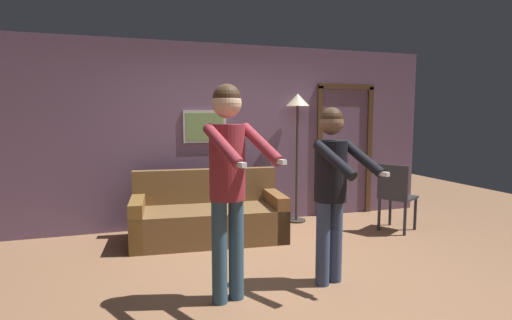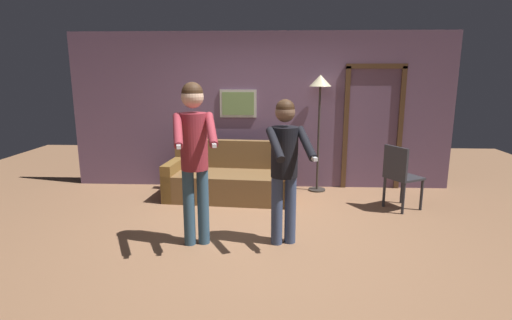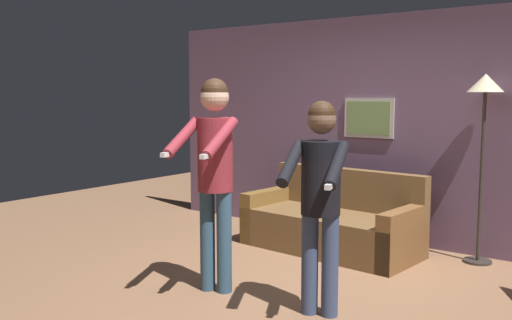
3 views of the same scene
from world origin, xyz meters
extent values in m
plane|color=#8B6245|center=(0.00, 0.00, 0.00)|extent=(12.00, 12.00, 0.00)
cube|color=#674B65|center=(0.00, 2.21, 1.30)|extent=(6.40, 0.06, 2.60)
cube|color=#B7B2A8|center=(-0.37, 2.17, 1.43)|extent=(0.61, 0.02, 0.46)
cube|color=#6D8A4F|center=(-0.37, 2.16, 1.43)|extent=(0.53, 0.01, 0.38)
cube|color=#4C331E|center=(1.43, 2.16, 1.02)|extent=(0.08, 0.04, 2.04)
cube|color=#4C331E|center=(2.33, 2.16, 1.02)|extent=(0.08, 0.04, 2.04)
cube|color=#4C331E|center=(1.88, 2.16, 2.04)|extent=(0.98, 0.04, 0.08)
cube|color=brown|center=(-0.46, 1.45, 0.21)|extent=(1.96, 1.01, 0.42)
cube|color=brown|center=(-0.43, 1.81, 0.65)|extent=(1.91, 0.30, 0.45)
cube|color=brown|center=(-1.33, 1.53, 0.29)|extent=(0.23, 0.86, 0.58)
cube|color=brown|center=(0.40, 1.38, 0.29)|extent=(0.23, 0.86, 0.58)
cylinder|color=#332D28|center=(0.97, 1.96, 0.01)|extent=(0.28, 0.28, 0.02)
cylinder|color=#332D28|center=(0.97, 1.96, 0.87)|extent=(0.04, 0.04, 1.70)
cone|color=#F9EAB7|center=(0.97, 1.96, 1.81)|extent=(0.35, 0.35, 0.18)
cylinder|color=#315169|center=(-0.71, -0.28, 0.44)|extent=(0.13, 0.13, 0.88)
cylinder|color=#315169|center=(-0.55, -0.24, 0.44)|extent=(0.13, 0.13, 0.88)
cylinder|color=maroon|center=(-0.63, -0.26, 1.20)|extent=(0.30, 0.30, 0.63)
sphere|color=#D8AD8E|center=(-0.63, -0.26, 1.68)|extent=(0.24, 0.24, 0.24)
sphere|color=#382314|center=(-0.63, -0.26, 1.72)|extent=(0.23, 0.23, 0.23)
cylinder|color=maroon|center=(-0.74, -0.54, 1.36)|extent=(0.22, 0.54, 0.32)
cube|color=white|center=(-0.67, -0.79, 1.24)|extent=(0.08, 0.16, 0.04)
cylinder|color=maroon|center=(-0.41, -0.46, 1.36)|extent=(0.22, 0.54, 0.32)
cube|color=white|center=(-0.34, -0.70, 1.24)|extent=(0.08, 0.16, 0.04)
cylinder|color=#374568|center=(0.28, -0.22, 0.40)|extent=(0.13, 0.13, 0.79)
cylinder|color=#374568|center=(0.44, -0.17, 0.40)|extent=(0.13, 0.13, 0.79)
cylinder|color=black|center=(0.36, -0.20, 1.07)|extent=(0.30, 0.30, 0.56)
sphere|color=brown|center=(0.36, -0.20, 1.51)|extent=(0.22, 0.22, 0.22)
sphere|color=#382314|center=(0.36, -0.20, 1.55)|extent=(0.21, 0.21, 0.21)
cylinder|color=black|center=(0.26, -0.45, 1.21)|extent=(0.22, 0.48, 0.32)
cylinder|color=black|center=(0.58, -0.36, 1.21)|extent=(0.22, 0.48, 0.32)
cube|color=white|center=(0.64, -0.57, 1.09)|extent=(0.08, 0.16, 0.04)
cylinder|color=#2D2D33|center=(2.36, 1.04, 0.23)|extent=(0.04, 0.04, 0.45)
cylinder|color=#2D2D33|center=(2.17, 1.35, 0.23)|extent=(0.04, 0.04, 0.45)
cylinder|color=#2D2D33|center=(2.04, 0.86, 0.23)|extent=(0.04, 0.04, 0.45)
cylinder|color=#2D2D33|center=(1.86, 1.17, 0.23)|extent=(0.04, 0.04, 0.45)
cube|color=#2D2D33|center=(2.11, 1.10, 0.47)|extent=(0.57, 0.57, 0.03)
cube|color=#2D2D33|center=(1.94, 1.01, 0.70)|extent=(0.24, 0.38, 0.45)
camera|label=1|loc=(-1.40, -3.45, 1.57)|focal=28.00mm
camera|label=2|loc=(0.26, -4.53, 1.92)|focal=28.00mm
camera|label=3|loc=(2.50, -3.92, 1.70)|focal=40.00mm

